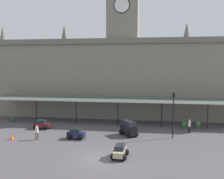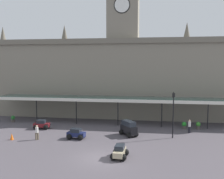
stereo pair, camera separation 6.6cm
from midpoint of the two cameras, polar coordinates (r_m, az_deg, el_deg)
The scene contains 14 objects.
ground_plane at distance 24.07m, azimuth -2.63°, elevation -14.98°, with size 140.00×140.00×0.00m, color #4F494F.
station_building at distance 41.82m, azimuth 2.46°, elevation 3.40°, with size 43.88×6.75×21.37m.
entrance_canopy at distance 36.56m, azimuth 1.52°, elevation -2.00°, with size 35.98×3.26×3.77m.
car_navy_sedan at distance 29.91m, azimuth -8.04°, elevation -9.88°, with size 2.12×1.64×1.19m.
car_maroon_sedan at distance 35.23m, azimuth -15.47°, elevation -7.66°, with size 2.14×1.67×1.19m.
car_beige_sedan at distance 23.91m, azimuth 1.67°, elevation -13.84°, with size 1.61×2.11×1.19m.
car_black_van at distance 30.88m, azimuth 3.66°, elevation -8.76°, with size 2.43×2.57×1.77m.
pedestrian_crossing_forecourt at distance 30.33m, azimuth -16.46°, elevation -9.05°, with size 0.34×0.34×1.67m.
pedestrian_near_entrance at distance 33.31m, azimuth 16.80°, elevation -7.74°, with size 0.34×0.34×1.67m.
victorian_lamppost at distance 30.13m, azimuth 13.42°, elevation -4.41°, with size 0.30×0.30×5.37m.
traffic_cone at distance 31.38m, azimuth -21.49°, elevation -9.73°, with size 0.40×0.40×0.74m, color orange.
planter_forecourt_centre at distance 40.57m, azimuth -21.27°, elevation -6.11°, with size 0.60×0.60×0.96m.
planter_by_canopy at distance 35.19m, azimuth 15.70°, elevation -7.70°, with size 0.60×0.60×0.96m.
planter_near_kerb at distance 35.71m, azimuth 18.57°, elevation -7.59°, with size 0.60×0.60×0.96m.
Camera 1 is at (4.32, -22.11, 8.46)m, focal length 41.04 mm.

